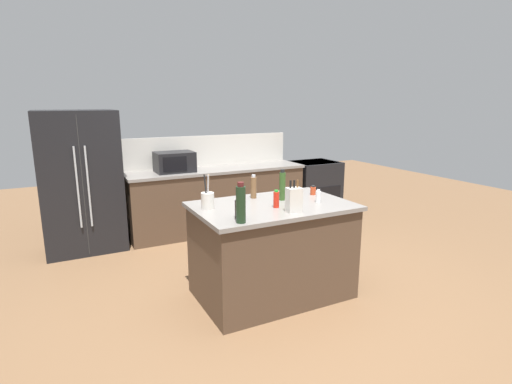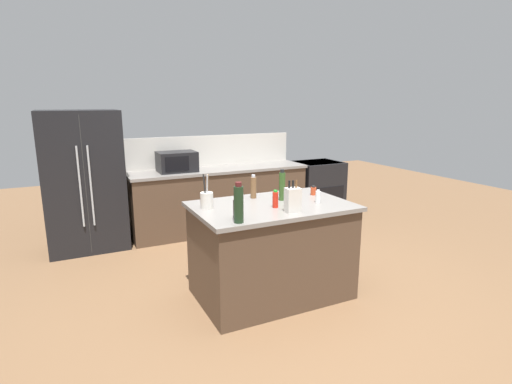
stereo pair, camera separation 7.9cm
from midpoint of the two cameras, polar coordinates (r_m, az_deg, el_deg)
The scene contains 16 objects.
ground_plane at distance 4.18m, azimuth 1.70°, elevation -14.32°, with size 14.00×14.00×0.00m, color brown.
back_counter_run at distance 6.02m, azimuth -5.87°, elevation -1.03°, with size 2.66×0.66×0.94m.
wall_backsplash at distance 6.18m, azimuth -7.09°, elevation 5.90°, with size 2.62×0.03×0.46m, color beige.
kitchen_island at distance 3.99m, azimuth 1.74°, elevation -8.28°, with size 1.50×0.98×0.94m.
refrigerator at distance 5.60m, azimuth -24.12°, elevation 1.35°, with size 0.97×0.75×1.80m.
range_oven at distance 6.83m, azimuth 7.94°, elevation 0.55°, with size 0.76×0.65×0.92m.
microwave at distance 5.71m, azimuth -11.96°, elevation 4.23°, with size 0.53×0.39×0.28m.
knife_block at distance 3.57m, azimuth 4.81°, elevation -1.08°, with size 0.14×0.11×0.29m.
utensil_crock at distance 3.70m, azimuth -7.53°, elevation -1.12°, with size 0.12×0.12×0.32m.
hot_sauce_bottle at distance 3.71m, azimuth 2.31°, elevation -1.05°, with size 0.05×0.05×0.17m.
soy_sauce_bottle at distance 3.38m, azimuth -3.17°, elevation -2.41°, with size 0.06×0.06×0.17m.
pepper_grinder at distance 4.06m, azimuth -0.91°, elevation 0.70°, with size 0.06×0.06×0.24m.
salt_shaker at distance 3.95m, azimuth 8.32°, elevation -0.60°, with size 0.05×0.05×0.13m.
wine_bottle at distance 3.23m, azimuth -2.88°, elevation -1.70°, with size 0.08×0.08×0.34m.
olive_oil_bottle at distance 3.98m, azimuth 3.22°, elevation 0.90°, with size 0.06×0.06×0.31m.
spice_jar_paprika at distance 4.26m, azimuth 7.63°, elevation 0.21°, with size 0.06×0.06×0.10m.
Camera 1 is at (-1.84, -3.24, 1.91)m, focal length 28.00 mm.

